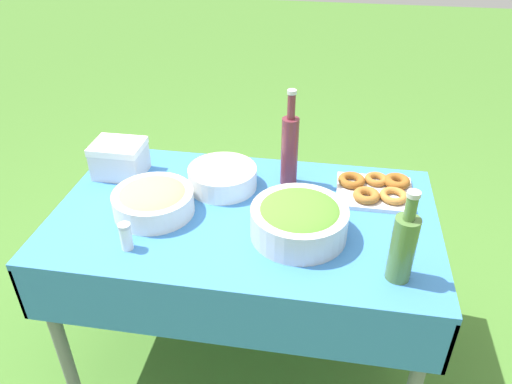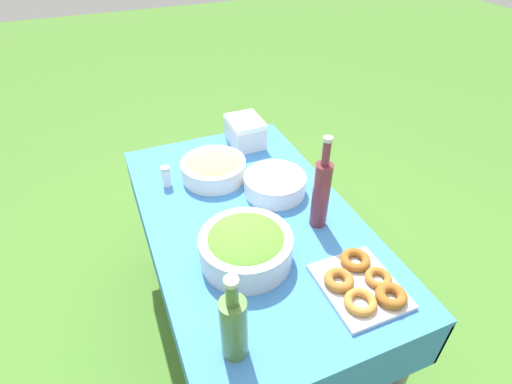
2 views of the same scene
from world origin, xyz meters
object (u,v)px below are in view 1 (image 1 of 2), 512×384
(wine_bottle, at_px, (290,148))
(salad_bowl, at_px, (299,219))
(donut_platter, at_px, (376,189))
(olive_oil_bottle, at_px, (403,246))
(cooler_box, at_px, (120,158))
(plate_stack, at_px, (223,178))
(pasta_bowl, at_px, (153,200))

(wine_bottle, bearing_deg, salad_bowl, -77.84)
(donut_platter, relative_size, wine_bottle, 0.76)
(olive_oil_bottle, height_order, cooler_box, olive_oil_bottle)
(plate_stack, xyz_separation_m, cooler_box, (-0.43, 0.03, 0.03))
(olive_oil_bottle, distance_m, wine_bottle, 0.63)
(salad_bowl, height_order, olive_oil_bottle, olive_oil_bottle)
(cooler_box, bearing_deg, olive_oil_bottle, -22.69)
(plate_stack, relative_size, olive_oil_bottle, 0.86)
(salad_bowl, relative_size, donut_platter, 1.10)
(plate_stack, bearing_deg, pasta_bowl, -134.84)
(donut_platter, xyz_separation_m, plate_stack, (-0.59, -0.05, 0.02))
(salad_bowl, xyz_separation_m, pasta_bowl, (-0.53, 0.05, -0.01))
(donut_platter, bearing_deg, wine_bottle, 175.73)
(salad_bowl, relative_size, olive_oil_bottle, 1.05)
(plate_stack, distance_m, olive_oil_bottle, 0.77)
(donut_platter, height_order, wine_bottle, wine_bottle)
(salad_bowl, distance_m, pasta_bowl, 0.53)
(pasta_bowl, xyz_separation_m, donut_platter, (0.80, 0.26, -0.03))
(cooler_box, bearing_deg, donut_platter, 0.93)
(donut_platter, bearing_deg, salad_bowl, -131.20)
(salad_bowl, distance_m, cooler_box, 0.81)
(pasta_bowl, height_order, plate_stack, pasta_bowl)
(salad_bowl, bearing_deg, donut_platter, 48.80)
(pasta_bowl, distance_m, donut_platter, 0.84)
(salad_bowl, xyz_separation_m, wine_bottle, (-0.07, 0.33, 0.09))
(salad_bowl, relative_size, cooler_box, 1.64)
(olive_oil_bottle, bearing_deg, cooler_box, 157.31)
(pasta_bowl, bearing_deg, olive_oil_bottle, -13.80)
(plate_stack, distance_m, cooler_box, 0.44)
(olive_oil_bottle, xyz_separation_m, wine_bottle, (-0.39, 0.49, 0.03))
(plate_stack, height_order, cooler_box, cooler_box)
(plate_stack, relative_size, wine_bottle, 0.68)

